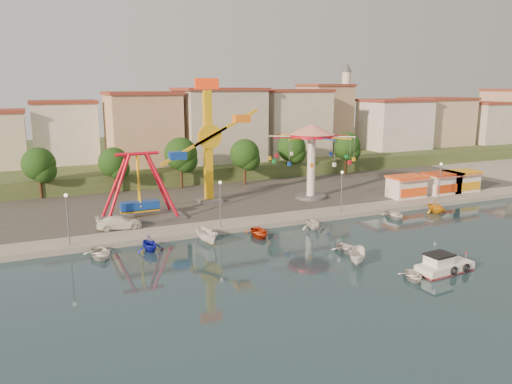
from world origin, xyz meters
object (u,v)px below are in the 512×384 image
rowboat_a (349,249)px  van (119,222)px  wave_swinger (312,144)px  pirate_ship_ride (139,187)px  cabin_motorboat (443,267)px  kamikaze_tower (212,146)px  skiff (358,257)px

rowboat_a → van: 25.16m
wave_swinger → pirate_ship_ride: bearing=-176.9°
cabin_motorboat → van: size_ratio=1.14×
pirate_ship_ride → kamikaze_tower: (10.79, 4.61, 3.92)m
wave_swinger → rowboat_a: bearing=-110.3°
rowboat_a → skiff: bearing=-115.9°
pirate_ship_ride → wave_swinger: size_ratio=0.86×
pirate_ship_ride → kamikaze_tower: kamikaze_tower is taller
skiff → kamikaze_tower: bearing=139.6°
pirate_ship_ride → van: pirate_ship_ride is taller
wave_swinger → rowboat_a: wave_swinger is taller
cabin_motorboat → van: (-24.17, 23.62, 0.80)m
cabin_motorboat → van: bearing=130.7°
kamikaze_tower → pirate_ship_ride: bearing=-156.9°
kamikaze_tower → cabin_motorboat: bearing=-71.7°
pirate_ship_ride → wave_swinger: 24.51m
kamikaze_tower → rowboat_a: kamikaze_tower is taller
wave_swinger → cabin_motorboat: (-2.98, -28.26, -7.69)m
pirate_ship_ride → wave_swinger: bearing=3.1°
kamikaze_tower → skiff: 28.22m
skiff → van: bearing=174.0°
pirate_ship_ride → cabin_motorboat: 34.52m
cabin_motorboat → rowboat_a: 9.11m
pirate_ship_ride → skiff: (15.51, -22.15, -3.69)m
pirate_ship_ride → skiff: bearing=-55.0°
cabin_motorboat → van: 33.81m
pirate_ship_ride → skiff: size_ratio=2.72×
van → skiff: bearing=-127.8°
kamikaze_tower → van: (-13.76, -7.94, -7.01)m
kamikaze_tower → wave_swinger: 13.79m
wave_swinger → kamikaze_tower: bearing=166.1°
skiff → van: 26.38m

